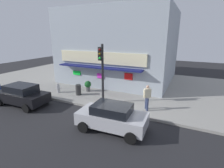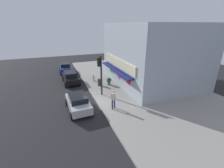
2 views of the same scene
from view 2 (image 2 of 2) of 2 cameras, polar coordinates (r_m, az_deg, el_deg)
ground_plane at (r=16.47m, az=-5.42°, el=-7.37°), size 57.63×57.63×0.00m
sidewalk at (r=19.18m, az=14.69°, el=-3.46°), size 38.42×13.70×0.17m
corner_building at (r=22.03m, az=14.71°, el=10.55°), size 11.77×10.83×7.79m
traffic_light at (r=17.18m, az=-4.31°, el=4.99°), size 0.32×0.58×4.51m
fire_hydrant at (r=22.50m, az=-6.74°, el=2.19°), size 0.52×0.28×0.90m
trash_can at (r=20.68m, az=-4.54°, el=0.64°), size 0.48×0.48×0.92m
pedestrian at (r=14.85m, az=0.55°, el=-5.45°), size 0.54×0.51×1.83m
potted_plant_by_doorway at (r=20.83m, az=-1.12°, el=1.17°), size 0.62×0.62×0.99m
parked_car_black at (r=22.72m, az=-14.86°, el=2.40°), size 4.28×2.16×1.62m
parked_car_silver at (r=15.38m, az=-12.25°, el=-6.57°), size 4.05×2.20×1.55m
parked_car_blue at (r=28.20m, az=-16.62°, el=5.79°), size 4.37×2.09×1.62m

